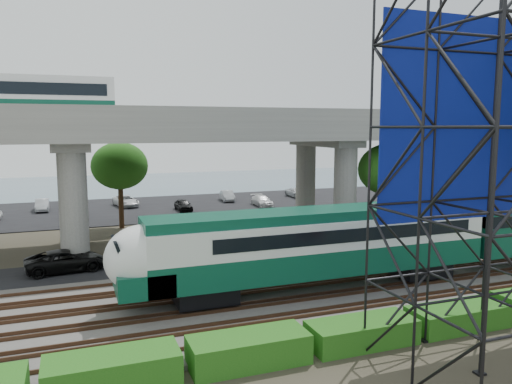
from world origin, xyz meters
name	(u,v)px	position (x,y,z in m)	size (l,w,h in m)	color
ground	(296,312)	(0.00, 0.00, 0.00)	(140.00, 140.00, 0.00)	#474233
ballast_bed	(280,297)	(0.00, 2.00, 0.10)	(90.00, 12.00, 0.20)	slate
service_road	(231,258)	(0.00, 10.50, 0.04)	(90.00, 5.00, 0.08)	black
parking_lot	(168,207)	(0.00, 34.00, 0.04)	(90.00, 18.00, 0.08)	black
harbor_water	(142,186)	(0.00, 56.00, 0.01)	(140.00, 40.00, 0.03)	#456372
rail_tracks	(280,294)	(0.00, 2.00, 0.28)	(90.00, 9.52, 0.16)	#472D1E
commuter_train	(356,239)	(4.55, 2.00, 2.88)	(29.30, 3.06, 4.30)	black
overpass	(197,137)	(-0.95, 16.00, 8.21)	(80.00, 12.00, 12.40)	#9E9B93
hedge_strip	(362,331)	(1.01, -4.30, 0.56)	(34.60, 1.80, 1.20)	#1B5814
trees	(148,173)	(-4.67, 16.17, 5.57)	(40.94, 16.94, 7.69)	#382314
suv	(67,261)	(-10.56, 11.06, 0.76)	(2.24, 4.87, 1.35)	black
parked_cars	(169,202)	(0.14, 33.84, 0.68)	(36.27, 9.45, 1.25)	white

